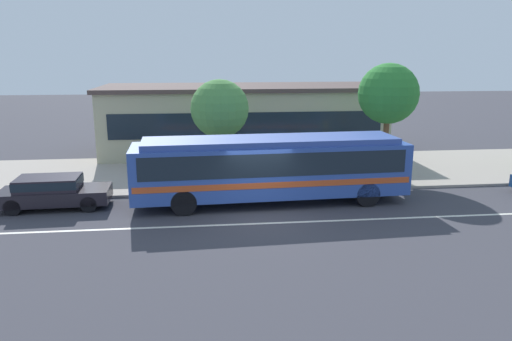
# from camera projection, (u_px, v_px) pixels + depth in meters

# --- Properties ---
(ground_plane) EXTENTS (120.00, 120.00, 0.00)m
(ground_plane) POSITION_uv_depth(u_px,v_px,m) (261.00, 216.00, 18.61)
(ground_plane) COLOR #3B3A42
(sidewalk_slab) EXTENTS (60.00, 8.00, 0.12)m
(sidewalk_slab) POSITION_uv_depth(u_px,v_px,m) (244.00, 172.00, 25.46)
(sidewalk_slab) COLOR #A2968B
(sidewalk_slab) RESTS_ON ground_plane
(lane_stripe_center) EXTENTS (56.00, 0.16, 0.01)m
(lane_stripe_center) POSITION_uv_depth(u_px,v_px,m) (264.00, 223.00, 17.84)
(lane_stripe_center) COLOR silver
(lane_stripe_center) RESTS_ON ground_plane
(transit_bus) EXTENTS (11.31, 3.00, 2.74)m
(transit_bus) POSITION_uv_depth(u_px,v_px,m) (271.00, 165.00, 20.00)
(transit_bus) COLOR #2F4FA4
(transit_bus) RESTS_ON ground_plane
(sedan_behind_bus) EXTENTS (4.33, 1.90, 1.29)m
(sedan_behind_bus) POSITION_uv_depth(u_px,v_px,m) (53.00, 191.00, 19.49)
(sedan_behind_bus) COLOR black
(sedan_behind_bus) RESTS_ON ground_plane
(pedestrian_waiting_near_sign) EXTENTS (0.46, 0.46, 1.67)m
(pedestrian_waiting_near_sign) POSITION_uv_depth(u_px,v_px,m) (380.00, 161.00, 23.21)
(pedestrian_waiting_near_sign) COLOR #293A32
(pedestrian_waiting_near_sign) RESTS_ON sidewalk_slab
(bus_stop_sign) EXTENTS (0.10, 0.44, 2.31)m
(bus_stop_sign) POSITION_uv_depth(u_px,v_px,m) (348.00, 153.00, 22.39)
(bus_stop_sign) COLOR gray
(bus_stop_sign) RESTS_ON sidewalk_slab
(street_tree_near_stop) EXTENTS (2.84, 2.84, 4.77)m
(street_tree_near_stop) POSITION_uv_depth(u_px,v_px,m) (220.00, 109.00, 23.62)
(street_tree_near_stop) COLOR brown
(street_tree_near_stop) RESTS_ON sidewalk_slab
(street_tree_mid_block) EXTENTS (2.99, 2.99, 5.52)m
(street_tree_mid_block) POSITION_uv_depth(u_px,v_px,m) (388.00, 94.00, 24.04)
(street_tree_mid_block) COLOR brown
(street_tree_mid_block) RESTS_ON sidewalk_slab
(station_building) EXTENTS (17.22, 6.64, 4.17)m
(station_building) POSITION_uv_depth(u_px,v_px,m) (243.00, 119.00, 30.39)
(station_building) COLOR #ABA888
(station_building) RESTS_ON ground_plane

